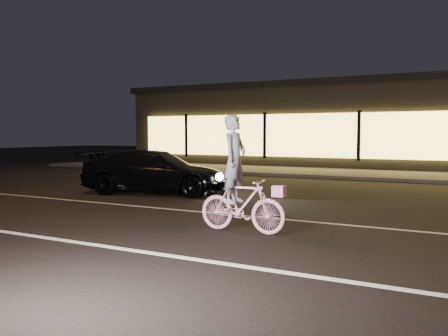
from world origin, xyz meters
The scene contains 7 objects.
ground centered at (0.00, 0.00, 0.00)m, with size 90.00×90.00×0.00m, color black.
lane_stripe_near centered at (0.00, -1.50, 0.00)m, with size 60.00×0.12×0.01m, color silver.
lane_stripe_far centered at (0.00, 2.00, 0.00)m, with size 60.00×0.10×0.01m, color gray.
sidewalk centered at (0.00, 13.00, 0.06)m, with size 30.00×4.00×0.12m, color #383533.
storefront centered at (0.00, 18.97, 2.15)m, with size 25.40×8.42×4.20m.
cyclist centered at (1.56, 0.46, 0.72)m, with size 1.60×0.55×2.02m.
sedan centered at (-3.03, 4.22, 0.61)m, with size 4.52×2.70×1.23m.
Camera 1 is at (5.45, -7.09, 1.70)m, focal length 40.00 mm.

